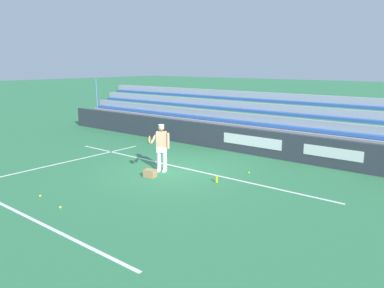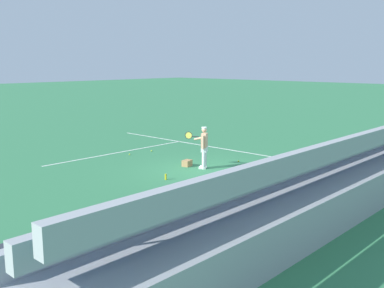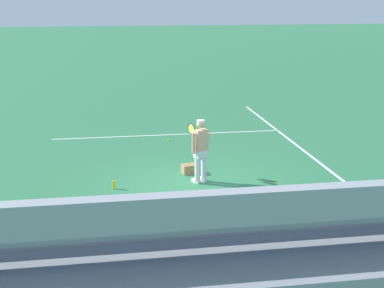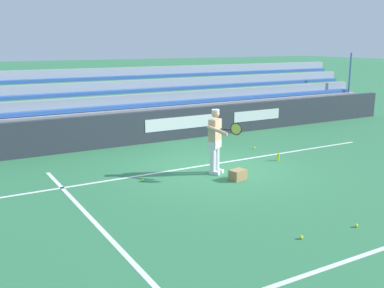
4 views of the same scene
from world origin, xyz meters
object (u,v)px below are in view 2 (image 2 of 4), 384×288
Objects in this scene: tennis_ball_stray_back at (152,151)px; tennis_ball_near_player at (238,161)px; tennis_ball_midcourt at (190,188)px; water_bottle at (166,177)px; tennis_player at (204,147)px; ball_box_cardboard at (187,163)px; tennis_ball_by_box at (130,154)px.

tennis_ball_near_player is at bearing -77.11° from tennis_ball_stray_back.
tennis_ball_midcourt is 1.58m from water_bottle.
tennis_player is 1.10m from ball_box_cardboard.
tennis_player is 2.46m from water_bottle.
ball_box_cardboard is 3.61m from tennis_ball_stray_back.
tennis_ball_stray_back is at bearing 72.23° from ball_box_cardboard.
water_bottle is (-4.28, 0.14, 0.08)m from tennis_ball_near_player.
tennis_player is 25.98× the size of tennis_ball_midcourt.
tennis_ball_by_box is 1.28m from tennis_ball_stray_back.
water_bottle is at bearing 178.12° from tennis_ball_near_player.
ball_box_cardboard reaches higher than tennis_ball_near_player.
tennis_ball_midcourt is at bearing -146.93° from tennis_player.
tennis_ball_stray_back is at bearing 77.59° from tennis_player.
water_bottle is (-3.25, -4.38, 0.08)m from tennis_ball_stray_back.
tennis_ball_by_box is 6.49m from tennis_ball_midcourt.
tennis_ball_near_player and tennis_ball_midcourt have the same top height.
tennis_ball_by_box is at bearing 173.90° from tennis_ball_stray_back.
tennis_player reaches higher than tennis_ball_stray_back.
tennis_player is 4.29× the size of ball_box_cardboard.
tennis_ball_midcourt is (-2.64, -1.72, -0.86)m from tennis_player.
water_bottle is at bearing -175.80° from tennis_player.
tennis_ball_by_box is (-0.17, 3.58, -0.10)m from ball_box_cardboard.
tennis_player reaches higher than tennis_ball_by_box.
tennis_ball_stray_back is 5.45m from water_bottle.
tennis_player is at bearing 170.98° from tennis_ball_near_player.
tennis_ball_near_player is 1.00× the size of tennis_ball_stray_back.
water_bottle reaches higher than tennis_ball_stray_back.
tennis_ball_by_box is at bearing 69.24° from tennis_ball_midcourt.
tennis_ball_near_player is at bearing -26.82° from ball_box_cardboard.
tennis_ball_near_player is 1.00× the size of tennis_ball_midcourt.
tennis_ball_stray_back is at bearing 53.45° from water_bottle.
tennis_ball_midcourt is at bearing -162.99° from tennis_ball_near_player.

